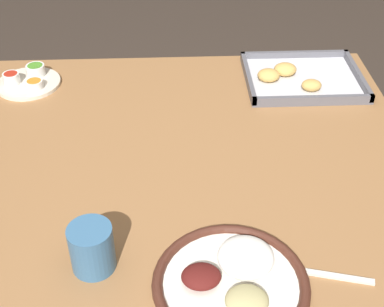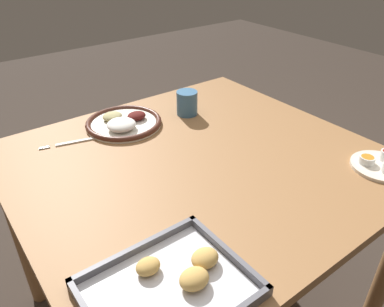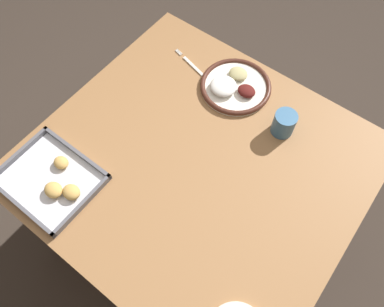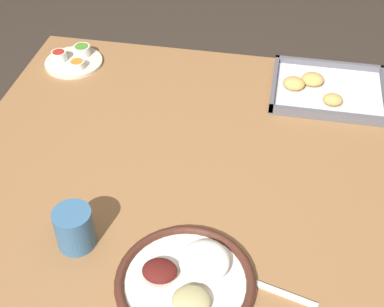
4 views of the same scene
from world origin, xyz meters
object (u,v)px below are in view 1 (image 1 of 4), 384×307
at_px(saucer_plate, 28,80).
at_px(drinking_cup, 92,248).
at_px(fork, 333,276).
at_px(dinner_plate, 232,281).
at_px(baking_tray, 299,78).

relative_size(saucer_plate, drinking_cup, 1.88).
height_order(fork, drinking_cup, drinking_cup).
bearing_deg(fork, drinking_cup, -171.89).
bearing_deg(dinner_plate, saucer_plate, 124.50).
xyz_separation_m(saucer_plate, drinking_cup, (0.25, -0.66, 0.03)).
bearing_deg(baking_tray, fork, -96.35).
bearing_deg(saucer_plate, drinking_cup, -69.47).
height_order(fork, baking_tray, baking_tray).
xyz_separation_m(fork, baking_tray, (0.08, 0.69, 0.01)).
height_order(saucer_plate, baking_tray, baking_tray).
bearing_deg(dinner_plate, fork, 3.59).
bearing_deg(drinking_cup, saucer_plate, 110.53).
height_order(dinner_plate, drinking_cup, drinking_cup).
xyz_separation_m(dinner_plate, baking_tray, (0.26, 0.70, -0.00)).
distance_m(saucer_plate, drinking_cup, 0.70).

